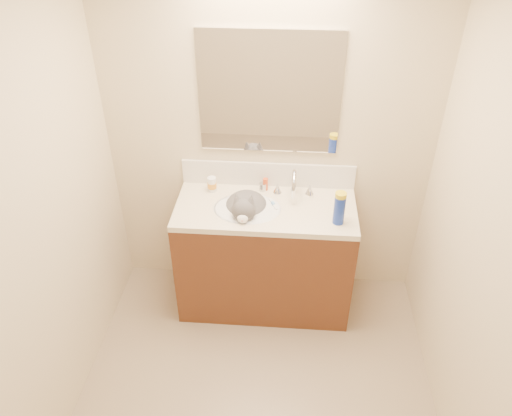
% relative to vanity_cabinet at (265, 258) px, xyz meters
% --- Properties ---
extents(ground, '(2.50, 2.50, 0.00)m').
position_rel_vanity_cabinet_xyz_m(ground, '(0.00, -0.97, -0.41)').
color(ground, gray).
rests_on(ground, ground).
extents(room_shell, '(2.24, 2.54, 2.52)m').
position_rel_vanity_cabinet_xyz_m(room_shell, '(0.00, -0.97, 1.08)').
color(room_shell, beige).
rests_on(room_shell, ground).
extents(vanity_cabinet, '(1.20, 0.55, 0.82)m').
position_rel_vanity_cabinet_xyz_m(vanity_cabinet, '(0.00, 0.00, 0.00)').
color(vanity_cabinet, '#512915').
rests_on(vanity_cabinet, ground).
extents(counter_slab, '(1.20, 0.55, 0.04)m').
position_rel_vanity_cabinet_xyz_m(counter_slab, '(0.00, 0.00, 0.43)').
color(counter_slab, beige).
rests_on(counter_slab, vanity_cabinet).
extents(basin, '(0.45, 0.36, 0.14)m').
position_rel_vanity_cabinet_xyz_m(basin, '(-0.12, -0.03, 0.38)').
color(basin, white).
rests_on(basin, vanity_cabinet).
extents(faucet, '(0.28, 0.20, 0.21)m').
position_rel_vanity_cabinet_xyz_m(faucet, '(0.18, 0.14, 0.54)').
color(faucet, silver).
rests_on(faucet, counter_slab).
extents(cat, '(0.34, 0.42, 0.33)m').
position_rel_vanity_cabinet_xyz_m(cat, '(-0.13, -0.00, 0.42)').
color(cat, '#4D4B4D').
rests_on(cat, basin).
extents(backsplash, '(1.20, 0.02, 0.18)m').
position_rel_vanity_cabinet_xyz_m(backsplash, '(0.00, 0.26, 0.54)').
color(backsplash, silver).
rests_on(backsplash, counter_slab).
extents(mirror, '(0.90, 0.02, 0.80)m').
position_rel_vanity_cabinet_xyz_m(mirror, '(0.00, 0.26, 1.13)').
color(mirror, white).
rests_on(mirror, room_shell).
extents(pill_bottle, '(0.07, 0.07, 0.11)m').
position_rel_vanity_cabinet_xyz_m(pill_bottle, '(-0.38, 0.16, 0.50)').
color(pill_bottle, white).
rests_on(pill_bottle, counter_slab).
extents(pill_label, '(0.08, 0.08, 0.04)m').
position_rel_vanity_cabinet_xyz_m(pill_label, '(-0.38, 0.16, 0.50)').
color(pill_label, orange).
rests_on(pill_label, pill_bottle).
extents(silver_jar, '(0.06, 0.06, 0.06)m').
position_rel_vanity_cabinet_xyz_m(silver_jar, '(-0.03, 0.20, 0.48)').
color(silver_jar, '#B7B7BC').
rests_on(silver_jar, counter_slab).
extents(amber_bottle, '(0.05, 0.05, 0.09)m').
position_rel_vanity_cabinet_xyz_m(amber_bottle, '(-0.02, 0.21, 0.49)').
color(amber_bottle, '#D24518').
rests_on(amber_bottle, counter_slab).
extents(toothbrush, '(0.07, 0.13, 0.01)m').
position_rel_vanity_cabinet_xyz_m(toothbrush, '(0.05, 0.03, 0.45)').
color(toothbrush, white).
rests_on(toothbrush, counter_slab).
extents(toothbrush_head, '(0.03, 0.04, 0.02)m').
position_rel_vanity_cabinet_xyz_m(toothbrush_head, '(0.05, 0.03, 0.46)').
color(toothbrush_head, '#6DA7E9').
rests_on(toothbrush_head, counter_slab).
extents(spray_can, '(0.07, 0.07, 0.19)m').
position_rel_vanity_cabinet_xyz_m(spray_can, '(0.47, -0.14, 0.55)').
color(spray_can, '#16309F').
rests_on(spray_can, counter_slab).
extents(spray_cap, '(0.07, 0.07, 0.04)m').
position_rel_vanity_cabinet_xyz_m(spray_cap, '(0.47, -0.14, 0.65)').
color(spray_cap, gold).
rests_on(spray_cap, spray_can).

